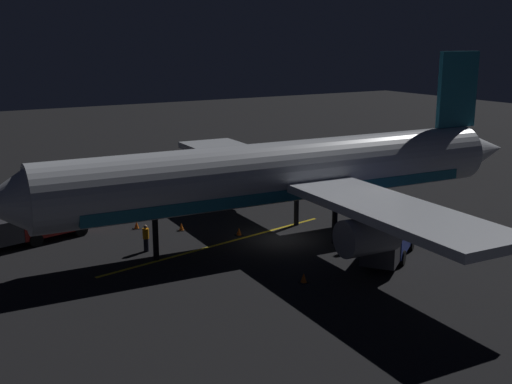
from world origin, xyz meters
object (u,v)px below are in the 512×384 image
at_px(catering_truck, 389,239).
at_px(traffic_cone_under_wing, 304,278).
at_px(airliner, 290,174).
at_px(traffic_cone_near_left, 239,232).
at_px(traffic_cone_near_right, 137,225).
at_px(traffic_cone_far, 181,227).
at_px(ground_crew_worker, 146,238).
at_px(baggage_truck, 42,222).

relative_size(catering_truck, traffic_cone_under_wing, 11.10).
bearing_deg(catering_truck, airliner, 24.27).
bearing_deg(airliner, traffic_cone_near_left, 50.11).
height_order(airliner, traffic_cone_near_right, airliner).
bearing_deg(airliner, traffic_cone_far, 46.71).
height_order(traffic_cone_near_left, traffic_cone_far, same).
height_order(catering_truck, ground_crew_worker, catering_truck).
distance_m(traffic_cone_near_right, traffic_cone_under_wing, 15.07).
relative_size(traffic_cone_near_right, traffic_cone_under_wing, 1.00).
height_order(ground_crew_worker, traffic_cone_far, ground_crew_worker).
distance_m(airliner, catering_truck, 7.82).
height_order(baggage_truck, catering_truck, baggage_truck).
distance_m(baggage_truck, ground_crew_worker, 7.64).
relative_size(catering_truck, traffic_cone_near_right, 11.10).
xyz_separation_m(baggage_truck, traffic_cone_under_wing, (-15.18, -10.57, -0.99)).
bearing_deg(baggage_truck, airliner, -119.12).
relative_size(traffic_cone_near_left, traffic_cone_near_right, 1.00).
xyz_separation_m(catering_truck, traffic_cone_far, (11.76, 8.52, -0.97)).
bearing_deg(ground_crew_worker, airliner, -103.84).
distance_m(ground_crew_worker, traffic_cone_near_left, 6.71).
height_order(ground_crew_worker, traffic_cone_under_wing, ground_crew_worker).
distance_m(traffic_cone_under_wing, traffic_cone_far, 12.55).
bearing_deg(baggage_truck, traffic_cone_near_right, -96.70).
distance_m(baggage_truck, traffic_cone_near_right, 6.38).
distance_m(catering_truck, traffic_cone_near_left, 10.41).
bearing_deg(traffic_cone_near_right, traffic_cone_under_wing, -163.41).
distance_m(airliner, ground_crew_worker, 10.25).
bearing_deg(catering_truck, traffic_cone_far, 35.91).
distance_m(traffic_cone_near_left, traffic_cone_near_right, 7.45).
relative_size(airliner, traffic_cone_far, 71.13).
distance_m(ground_crew_worker, traffic_cone_near_right, 5.17).
bearing_deg(traffic_cone_under_wing, airliner, -28.13).
relative_size(ground_crew_worker, traffic_cone_far, 3.16).
relative_size(traffic_cone_near_left, traffic_cone_under_wing, 1.00).
xyz_separation_m(traffic_cone_near_left, traffic_cone_far, (3.04, 2.92, 0.00)).
bearing_deg(traffic_cone_near_left, baggage_truck, 63.72).
bearing_deg(traffic_cone_far, baggage_truck, 72.63).
xyz_separation_m(traffic_cone_near_right, traffic_cone_under_wing, (-14.44, -4.30, 0.00)).
bearing_deg(traffic_cone_near_right, traffic_cone_far, -128.45).
bearing_deg(ground_crew_worker, traffic_cone_near_left, -90.65).
xyz_separation_m(airliner, traffic_cone_under_wing, (-7.16, 3.83, -4.17)).
height_order(traffic_cone_near_right, traffic_cone_under_wing, same).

